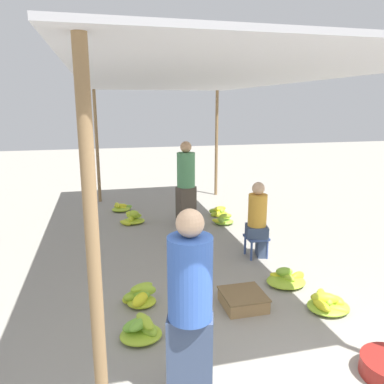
% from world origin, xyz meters
% --- Properties ---
extents(canopy_post_front_left, '(0.08, 0.08, 2.80)m').
position_xyz_m(canopy_post_front_left, '(-1.56, 0.30, 1.40)').
color(canopy_post_front_left, olive).
rests_on(canopy_post_front_left, ground).
extents(canopy_post_back_left, '(0.08, 0.08, 2.80)m').
position_xyz_m(canopy_post_back_left, '(-1.56, 7.90, 1.40)').
color(canopy_post_back_left, olive).
rests_on(canopy_post_back_left, ground).
extents(canopy_post_back_right, '(0.08, 0.08, 2.80)m').
position_xyz_m(canopy_post_back_right, '(1.56, 7.90, 1.40)').
color(canopy_post_back_right, olive).
rests_on(canopy_post_back_right, ground).
extents(canopy_tarp, '(3.53, 8.00, 0.04)m').
position_xyz_m(canopy_tarp, '(0.00, 4.10, 2.82)').
color(canopy_tarp, '#B2B2B7').
rests_on(canopy_tarp, canopy_post_front_left).
extents(vendor_foreground, '(0.45, 0.45, 1.68)m').
position_xyz_m(vendor_foreground, '(-0.86, 0.87, 0.87)').
color(vendor_foreground, '#384766').
rests_on(vendor_foreground, ground).
extents(stool, '(0.34, 0.34, 0.35)m').
position_xyz_m(stool, '(0.91, 3.60, 0.29)').
color(stool, '#384C84').
rests_on(stool, ground).
extents(vendor_seated, '(0.41, 0.41, 1.25)m').
position_xyz_m(vendor_seated, '(0.92, 3.60, 0.64)').
color(vendor_seated, '#384766').
rests_on(vendor_seated, ground).
extents(banana_pile_left_0, '(0.45, 0.40, 0.25)m').
position_xyz_m(banana_pile_left_0, '(-1.17, 1.83, 0.10)').
color(banana_pile_left_0, '#73B237').
rests_on(banana_pile_left_0, ground).
extents(banana_pile_left_1, '(0.55, 0.49, 0.29)m').
position_xyz_m(banana_pile_left_1, '(-0.91, 5.86, 0.11)').
color(banana_pile_left_1, '#C6D429').
rests_on(banana_pile_left_1, ground).
extents(banana_pile_left_2, '(0.46, 0.49, 0.27)m').
position_xyz_m(banana_pile_left_2, '(-1.12, 2.51, 0.12)').
color(banana_pile_left_2, '#BED02A').
rests_on(banana_pile_left_2, ground).
extents(banana_pile_left_3, '(0.51, 0.42, 0.21)m').
position_xyz_m(banana_pile_left_3, '(-1.09, 6.86, 0.08)').
color(banana_pile_left_3, '#79B536').
rests_on(banana_pile_left_3, ground).
extents(banana_pile_right_0, '(0.61, 0.48, 0.24)m').
position_xyz_m(banana_pile_right_0, '(0.94, 2.59, 0.07)').
color(banana_pile_right_0, yellow).
rests_on(banana_pile_right_0, ground).
extents(banana_pile_right_1, '(0.49, 0.44, 0.25)m').
position_xyz_m(banana_pile_right_1, '(0.92, 5.35, 0.08)').
color(banana_pile_right_1, '#B9CE2B').
rests_on(banana_pile_right_1, ground).
extents(banana_pile_right_2, '(0.52, 0.56, 0.23)m').
position_xyz_m(banana_pile_right_2, '(1.10, 1.85, 0.08)').
color(banana_pile_right_2, yellow).
rests_on(banana_pile_right_2, ground).
extents(banana_pile_right_3, '(0.43, 0.43, 0.23)m').
position_xyz_m(banana_pile_right_3, '(1.02, 5.94, 0.09)').
color(banana_pile_right_3, '#9BC230').
rests_on(banana_pile_right_3, ground).
extents(crate_near, '(0.52, 0.52, 0.18)m').
position_xyz_m(crate_near, '(0.13, 2.18, 0.09)').
color(crate_near, '#9E7A4C').
rests_on(crate_near, ground).
extents(shopper_walking_mid, '(0.48, 0.48, 1.73)m').
position_xyz_m(shopper_walking_mid, '(0.17, 5.52, 0.90)').
color(shopper_walking_mid, '#4C4238').
rests_on(shopper_walking_mid, ground).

